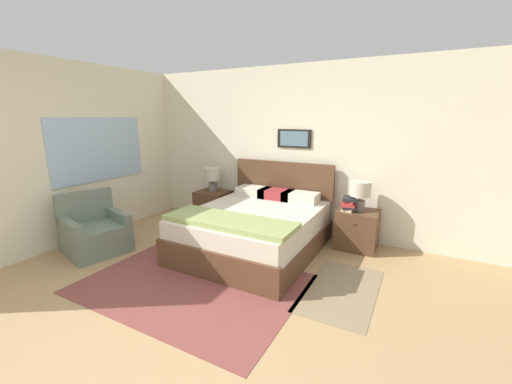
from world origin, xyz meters
The scene contains 16 objects.
ground_plane centered at (0.00, 0.00, 0.00)m, with size 16.00×16.00×0.00m, color tan.
wall_back centered at (0.00, 3.00, 1.30)m, with size 7.58×0.09×2.60m.
wall_left centered at (-2.62, 1.48, 1.30)m, with size 0.08×5.37×2.60m.
area_rug_main centered at (-0.26, 0.78, 0.00)m, with size 2.38×1.70×0.01m.
area_rug_bedside centered at (1.24, 1.44, 0.00)m, with size 0.72×1.28×0.01m.
bed centered at (-0.09, 1.94, 0.32)m, with size 1.66×2.00×1.13m.
armchair centered at (-2.02, 0.86, 0.27)m, with size 0.87×0.88×0.82m.
nightstand_near_window centered at (-1.33, 2.68, 0.28)m, with size 0.55×0.50×0.55m.
nightstand_by_door centered at (1.15, 2.68, 0.28)m, with size 0.55×0.50×0.55m.
table_lamp_near_window centered at (-1.32, 2.68, 0.83)m, with size 0.28×0.28×0.42m.
table_lamp_by_door centered at (1.16, 2.68, 0.83)m, with size 0.28×0.28×0.42m.
book_thick_bottom centered at (1.03, 2.64, 0.57)m, with size 0.17×0.27×0.04m.
book_hardcover_middle centered at (1.03, 2.64, 0.60)m, with size 0.23×0.30×0.03m.
book_novel_upper centered at (1.03, 2.64, 0.64)m, with size 0.19×0.24×0.04m.
book_slim_near_top centered at (1.03, 2.64, 0.68)m, with size 0.17×0.24×0.04m.
book_paperback_top centered at (1.03, 2.64, 0.72)m, with size 0.21×0.28×0.04m.
Camera 1 is at (1.87, -1.68, 1.82)m, focal length 22.00 mm.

